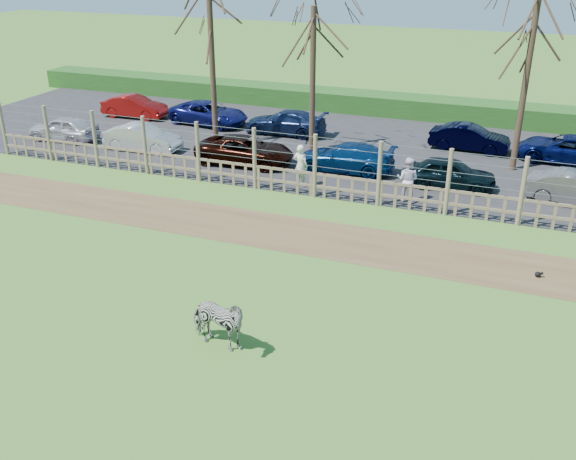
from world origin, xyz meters
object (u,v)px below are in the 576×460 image
(car_9, at_px, (286,122))
(car_1, at_px, (143,138))
(car_2, at_px, (245,150))
(car_11, at_px, (470,138))
(tree_mid, at_px, (313,45))
(car_3, at_px, (346,157))
(car_12, at_px, (566,149))
(tree_right, at_px, (531,46))
(tree_left, at_px, (210,25))
(car_4, at_px, (450,173))
(car_8, at_px, (209,113))
(visitor_b, at_px, (408,180))
(crow, at_px, (538,274))
(zebra, at_px, (217,323))
(car_7, at_px, (135,106))
(visitor_a, at_px, (301,166))
(car_0, at_px, (63,128))

(car_9, bearing_deg, car_1, -47.48)
(car_2, xyz_separation_m, car_11, (9.02, 5.49, 0.00))
(tree_mid, distance_m, car_3, 5.32)
(car_2, bearing_deg, car_11, -61.76)
(tree_mid, relative_size, car_12, 1.58)
(tree_right, height_order, car_9, tree_right)
(tree_left, xyz_separation_m, car_9, (2.38, 3.11, -4.98))
(car_4, height_order, car_8, same)
(visitor_b, height_order, car_11, visitor_b)
(crow, xyz_separation_m, car_12, (0.82, 11.64, 0.55))
(tree_right, xyz_separation_m, car_12, (2.09, 1.88, -4.60))
(car_3, relative_size, car_9, 1.00)
(tree_right, distance_m, car_11, 5.47)
(tree_left, xyz_separation_m, car_12, (15.59, 3.38, -4.98))
(zebra, relative_size, car_7, 0.46)
(car_7, bearing_deg, visitor_b, -115.47)
(tree_right, xyz_separation_m, visitor_a, (-7.87, -5.19, -4.34))
(crow, bearing_deg, car_11, 105.89)
(crow, bearing_deg, tree_right, 97.46)
(tree_mid, xyz_separation_m, car_3, (2.31, -2.25, -4.23))
(tree_mid, height_order, car_7, tree_mid)
(car_9, bearing_deg, visitor_b, 47.06)
(tree_mid, distance_m, car_12, 12.11)
(car_9, bearing_deg, crow, 46.86)
(crow, bearing_deg, tree_left, 150.80)
(car_0, height_order, car_8, same)
(car_7, relative_size, car_8, 0.84)
(tree_right, height_order, car_7, tree_right)
(tree_right, relative_size, car_0, 2.09)
(car_0, xyz_separation_m, car_9, (9.80, 4.91, 0.00))
(visitor_a, distance_m, car_9, 7.54)
(car_0, bearing_deg, zebra, 46.66)
(tree_right, bearing_deg, tree_left, -173.66)
(tree_mid, bearing_deg, visitor_b, -41.25)
(tree_mid, height_order, visitor_b, tree_mid)
(car_11, height_order, car_12, same)
(visitor_a, xyz_separation_m, car_8, (-7.74, 7.05, -0.26))
(car_8, bearing_deg, visitor_a, -124.52)
(crow, distance_m, car_7, 24.30)
(car_2, distance_m, car_7, 10.36)
(tree_mid, xyz_separation_m, crow, (10.28, -9.26, -4.77))
(car_1, bearing_deg, car_0, 88.18)
(car_1, relative_size, car_3, 0.88)
(visitor_a, distance_m, car_11, 9.30)
(car_0, distance_m, car_2, 9.80)
(crow, xyz_separation_m, car_0, (-22.20, 6.46, 0.55))
(car_3, bearing_deg, car_8, -118.75)
(car_11, bearing_deg, car_7, 94.49)
(car_3, bearing_deg, car_9, -135.98)
(car_7, xyz_separation_m, car_11, (18.03, 0.36, 0.00))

